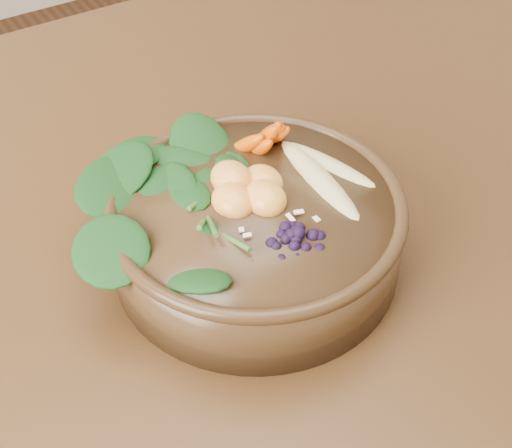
% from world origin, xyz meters
% --- Properties ---
extents(dining_table, '(1.60, 0.90, 0.75)m').
position_xyz_m(dining_table, '(0.00, 0.00, 0.66)').
color(dining_table, '#331C0C').
rests_on(dining_table, ground).
extents(stoneware_bowl, '(0.28, 0.28, 0.07)m').
position_xyz_m(stoneware_bowl, '(0.03, -0.12, 0.79)').
color(stoneware_bowl, '#3D2814').
rests_on(stoneware_bowl, dining_table).
extents(kale_heap, '(0.18, 0.16, 0.04)m').
position_xyz_m(kale_heap, '(-0.01, -0.06, 0.84)').
color(kale_heap, '#174016').
rests_on(kale_heap, stoneware_bowl).
extents(carrot_cluster, '(0.06, 0.06, 0.08)m').
position_xyz_m(carrot_cluster, '(0.08, -0.04, 0.86)').
color(carrot_cluster, '#DF5300').
rests_on(carrot_cluster, stoneware_bowl).
extents(banana_halves, '(0.07, 0.15, 0.03)m').
position_xyz_m(banana_halves, '(0.11, -0.11, 0.84)').
color(banana_halves, '#E0CC84').
rests_on(banana_halves, stoneware_bowl).
extents(mandarin_cluster, '(0.08, 0.09, 0.03)m').
position_xyz_m(mandarin_cluster, '(0.03, -0.10, 0.84)').
color(mandarin_cluster, '#FF9A36').
rests_on(mandarin_cluster, stoneware_bowl).
extents(blueberry_pile, '(0.13, 0.10, 0.04)m').
position_xyz_m(blueberry_pile, '(0.03, -0.17, 0.84)').
color(blueberry_pile, black).
rests_on(blueberry_pile, stoneware_bowl).
extents(coconut_flakes, '(0.09, 0.07, 0.01)m').
position_xyz_m(coconut_flakes, '(0.03, -0.13, 0.83)').
color(coconut_flakes, white).
rests_on(coconut_flakes, stoneware_bowl).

